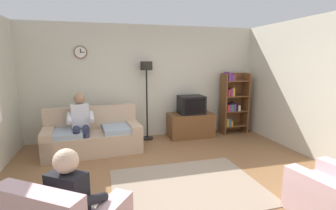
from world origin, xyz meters
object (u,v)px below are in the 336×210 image
at_px(bookshelf, 232,102).
at_px(person_in_left_armchair, 76,199).
at_px(floor_lamp, 147,79).
at_px(person_on_couch, 81,121).
at_px(couch, 93,137).
at_px(tv_stand, 191,125).
at_px(tv, 191,105).

height_order(bookshelf, person_in_left_armchair, bookshelf).
distance_m(floor_lamp, person_on_couch, 1.76).
xyz_separation_m(couch, floor_lamp, (1.24, 0.54, 1.14)).
height_order(tv_stand, tv, tv).
height_order(tv_stand, person_in_left_armchair, person_in_left_armchair).
xyz_separation_m(tv, person_on_couch, (-2.52, -0.52, -0.11)).
bearing_deg(person_in_left_armchair, person_on_couch, 92.72).
xyz_separation_m(bookshelf, person_in_left_armchair, (-3.55, -3.43, -0.20)).
relative_size(tv, floor_lamp, 0.32).
xyz_separation_m(couch, tv, (2.31, 0.41, 0.50)).
bearing_deg(bookshelf, couch, -171.67).
bearing_deg(floor_lamp, person_in_left_armchair, -110.87).
bearing_deg(tv_stand, floor_lamp, 174.71).
height_order(tv, person_in_left_armchair, person_in_left_armchair).
height_order(tv_stand, bookshelf, bookshelf).
bearing_deg(couch, bookshelf, 8.33).
xyz_separation_m(couch, bookshelf, (3.47, 0.51, 0.49)).
xyz_separation_m(bookshelf, person_on_couch, (-3.69, -0.62, -0.11)).
distance_m(tv_stand, person_on_couch, 2.61).
distance_m(tv, floor_lamp, 1.25).
bearing_deg(tv_stand, tv, -90.00).
relative_size(tv, person_on_couch, 0.48).
height_order(tv_stand, person_on_couch, person_on_couch).
height_order(person_on_couch, person_in_left_armchair, person_on_couch).
bearing_deg(tv, tv_stand, 90.00).
xyz_separation_m(couch, person_on_couch, (-0.22, -0.11, 0.39)).
xyz_separation_m(tv_stand, person_in_left_armchair, (-2.39, -3.36, 0.31)).
distance_m(tv_stand, person_in_left_armchair, 4.14).
relative_size(couch, person_in_left_armchair, 1.75).
relative_size(couch, floor_lamp, 1.06).
bearing_deg(floor_lamp, person_on_couch, -156.01).
relative_size(bookshelf, person_in_left_armchair, 1.41).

